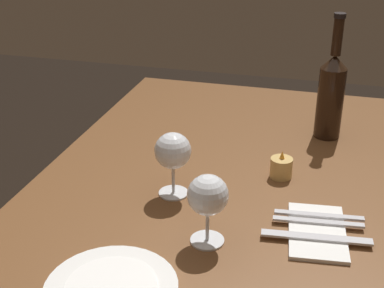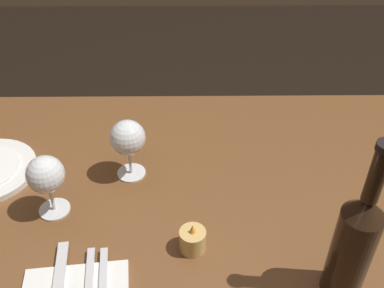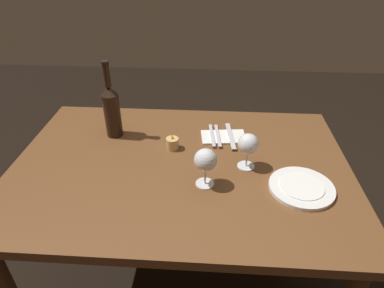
% 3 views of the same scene
% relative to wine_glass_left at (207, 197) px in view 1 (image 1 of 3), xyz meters
% --- Properties ---
extents(dining_table, '(1.30, 0.90, 0.74)m').
position_rel_wine_glass_left_xyz_m(dining_table, '(-0.25, 0.00, -0.19)').
color(dining_table, brown).
rests_on(dining_table, ground).
extents(wine_glass_left, '(0.08, 0.08, 0.14)m').
position_rel_wine_glass_left_xyz_m(wine_glass_left, '(0.00, 0.00, 0.00)').
color(wine_glass_left, white).
rests_on(wine_glass_left, dining_table).
extents(wine_glass_right, '(0.08, 0.08, 0.15)m').
position_rel_wine_glass_left_xyz_m(wine_glass_right, '(-0.15, -0.11, 0.00)').
color(wine_glass_right, white).
rests_on(wine_glass_right, dining_table).
extents(wine_bottle, '(0.07, 0.07, 0.33)m').
position_rel_wine_glass_left_xyz_m(wine_bottle, '(-0.56, 0.20, 0.02)').
color(wine_bottle, black).
rests_on(wine_bottle, dining_table).
extents(votive_candle, '(0.05, 0.05, 0.07)m').
position_rel_wine_glass_left_xyz_m(votive_candle, '(-0.29, 0.11, -0.08)').
color(votive_candle, '#DBB266').
rests_on(votive_candle, dining_table).
extents(folded_napkin, '(0.20, 0.13, 0.01)m').
position_rel_wine_glass_left_xyz_m(folded_napkin, '(-0.08, 0.20, -0.10)').
color(folded_napkin, white).
rests_on(folded_napkin, dining_table).
extents(fork_inner, '(0.03, 0.18, 0.00)m').
position_rel_wine_glass_left_xyz_m(fork_inner, '(-0.11, 0.20, -0.09)').
color(fork_inner, silver).
rests_on(fork_inner, folded_napkin).
extents(fork_outer, '(0.03, 0.18, 0.00)m').
position_rel_wine_glass_left_xyz_m(fork_outer, '(-0.13, 0.20, -0.09)').
color(fork_outer, silver).
rests_on(fork_outer, folded_napkin).
extents(table_knife, '(0.04, 0.21, 0.00)m').
position_rel_wine_glass_left_xyz_m(table_knife, '(-0.05, 0.20, -0.09)').
color(table_knife, silver).
rests_on(table_knife, folded_napkin).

